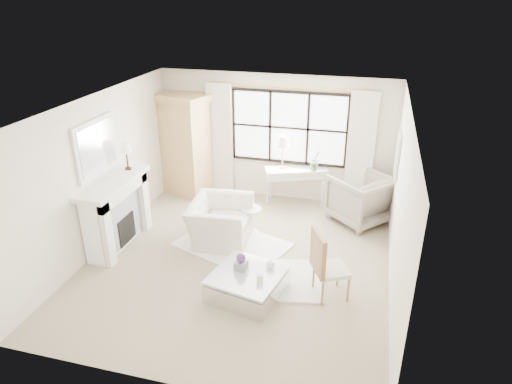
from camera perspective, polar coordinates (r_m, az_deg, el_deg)
floor at (r=7.94m, az=-2.18°, el=-8.58°), size 5.50×5.50×0.00m
ceiling at (r=6.84m, az=-2.55°, el=10.70°), size 5.50×5.50×0.00m
wall_back at (r=9.77m, az=2.38°, el=6.78°), size 5.00×0.00×5.00m
wall_front at (r=5.08m, az=-11.63°, el=-12.13°), size 5.00×0.00×5.00m
wall_left at (r=8.32m, az=-19.07°, el=2.13°), size 0.00×5.50×5.50m
wall_right at (r=7.03m, az=17.55°, el=-1.82°), size 0.00×5.50×5.50m
window_pane at (r=9.62m, az=4.14°, el=8.01°), size 2.40×0.02×1.50m
window_frame at (r=9.61m, az=4.13°, el=7.99°), size 2.50×0.04×1.50m
curtain_rod at (r=9.35m, az=4.23°, el=13.02°), size 3.30×0.04×0.04m
curtain_left at (r=10.03m, az=-4.51°, el=6.50°), size 0.55×0.10×2.47m
curtain_right at (r=9.51m, az=12.91°, el=4.92°), size 0.55×0.10×2.47m
fireplace at (r=8.48m, az=-17.14°, el=-2.38°), size 0.58×1.66×1.26m
mirror_frame at (r=8.14m, az=-19.36°, el=5.30°), size 0.05×1.15×0.95m
mirror_glass at (r=8.12m, az=-19.19°, el=5.29°), size 0.02×1.00×0.80m
art_frame at (r=8.52m, az=17.27°, el=4.36°), size 0.04×0.62×0.82m
art_canvas at (r=8.52m, az=17.14°, el=4.38°), size 0.01×0.52×0.72m
mantel_lamp at (r=8.50m, az=-15.98°, el=5.23°), size 0.22×0.22×0.51m
armoire at (r=10.15m, az=-8.89°, el=5.94°), size 1.29×1.04×2.24m
console_table at (r=9.78m, az=4.99°, el=0.77°), size 1.37×0.89×0.80m
console_lamp at (r=9.47m, az=3.38°, el=6.22°), size 0.28×0.28×0.69m
orchid_plant at (r=9.51m, az=7.45°, el=3.95°), size 0.31×0.30×0.44m
side_table at (r=8.62m, az=-0.59°, el=-3.12°), size 0.40×0.40×0.51m
rug_left at (r=8.35m, az=-2.96°, el=-6.60°), size 2.20×1.88×0.03m
rug_right at (r=7.47m, az=2.22°, el=-10.80°), size 1.72×1.42×0.03m
club_armchair at (r=8.36m, az=-4.49°, el=-3.69°), size 1.13×1.26×0.77m
wingback_chair at (r=9.22m, az=12.93°, el=-0.78°), size 1.48×1.48×0.97m
french_chair at (r=7.06m, az=9.14°, el=-10.59°), size 0.65×0.65×1.08m
coffee_table at (r=7.06m, az=-1.11°, el=-11.48°), size 1.19×1.19×0.38m
planter_box at (r=7.01m, az=-1.88°, el=-9.16°), size 0.20×0.20×0.13m
planter_flowers at (r=6.94m, az=-1.90°, el=-8.22°), size 0.14×0.14×0.14m
pillar_candle at (r=6.75m, az=0.48°, el=-10.70°), size 0.10×0.10×0.12m
coffee_vase at (r=7.04m, az=1.82°, el=-8.92°), size 0.18×0.18×0.14m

